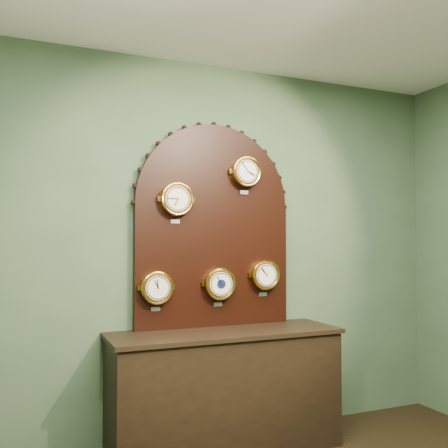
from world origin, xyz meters
name	(u,v)px	position (x,y,z in m)	size (l,w,h in m)	color
wall_back	(211,249)	(0.00, 2.50, 1.40)	(4.00, 4.00, 0.00)	#405A3D
shop_counter	(225,393)	(0.00, 2.23, 0.40)	(1.60, 0.50, 0.80)	black
display_board	(214,219)	(0.00, 2.45, 1.63)	(1.26, 0.06, 1.53)	black
roman_clock	(177,199)	(-0.31, 2.38, 1.76)	(0.24, 0.08, 0.29)	gold
arabic_clock	(246,172)	(0.24, 2.38, 1.98)	(0.23, 0.08, 0.28)	gold
hygrometer	(157,288)	(-0.45, 2.38, 1.13)	(0.23, 0.08, 0.28)	gold
barometer	(220,284)	(0.02, 2.38, 1.15)	(0.24, 0.08, 0.29)	gold
tide_clock	(265,275)	(0.39, 2.38, 1.20)	(0.23, 0.08, 0.28)	gold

